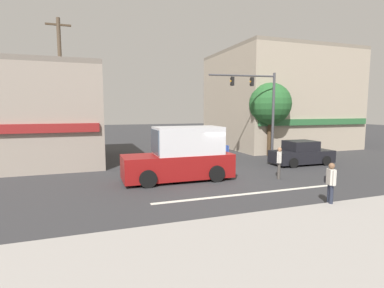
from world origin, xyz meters
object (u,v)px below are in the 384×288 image
pedestrian_mid_crossing (224,153)px  sedan_waiting_far (200,146)px  sedan_crossing_leftbound (301,154)px  pedestrian_far_side (279,161)px  pedestrian_foreground_with_bag (331,182)px  street_tree (270,104)px  utility_pole_near_left (62,93)px  box_truck_approaching_near (182,156)px  traffic_light_mast (261,102)px

pedestrian_mid_crossing → sedan_waiting_far: bearing=83.5°
sedan_crossing_leftbound → pedestrian_far_side: size_ratio=2.47×
sedan_crossing_leftbound → pedestrian_foreground_with_bag: bearing=-122.9°
street_tree → pedestrian_far_side: 8.70m
utility_pole_near_left → street_tree: bearing=1.9°
pedestrian_mid_crossing → utility_pole_near_left: bearing=161.9°
box_truck_approaching_near → pedestrian_mid_crossing: (3.40, 2.03, -0.30)m
sedan_waiting_far → traffic_light_mast: bearing=-53.7°
pedestrian_far_side → sedan_crossing_leftbound: bearing=37.8°
sedan_waiting_far → pedestrian_foreground_with_bag: 14.02m
traffic_light_mast → pedestrian_mid_crossing: 5.26m
street_tree → utility_pole_near_left: 14.89m
traffic_light_mast → sedan_waiting_far: bearing=126.3°
utility_pole_near_left → sedan_crossing_leftbound: (14.69, -3.51, -3.90)m
sedan_crossing_leftbound → sedan_waiting_far: (-4.73, 6.47, 0.00)m
traffic_light_mast → pedestrian_mid_crossing: bearing=-153.0°
sedan_waiting_far → pedestrian_mid_crossing: size_ratio=2.52×
box_truck_approaching_near → sedan_waiting_far: 9.03m
street_tree → pedestrian_mid_crossing: size_ratio=3.41×
traffic_light_mast → street_tree: bearing=41.1°
box_truck_approaching_near → pedestrian_foreground_with_bag: 7.16m
box_truck_approaching_near → pedestrian_mid_crossing: 3.97m
sedan_crossing_leftbound → sedan_waiting_far: size_ratio=0.98×
street_tree → sedan_waiting_far: size_ratio=1.36×
sedan_crossing_leftbound → pedestrian_mid_crossing: pedestrian_mid_crossing is taller
traffic_light_mast → sedan_crossing_leftbound: 4.52m
utility_pole_near_left → pedestrian_far_side: size_ratio=5.34×
sedan_crossing_leftbound → sedan_waiting_far: 8.02m
sedan_crossing_leftbound → pedestrian_mid_crossing: (-5.41, 0.47, 0.24)m
sedan_crossing_leftbound → pedestrian_mid_crossing: bearing=175.0°
pedestrian_foreground_with_bag → box_truck_approaching_near: bearing=123.3°
pedestrian_foreground_with_bag → pedestrian_far_side: (0.97, 4.51, -0.00)m
utility_pole_near_left → box_truck_approaching_near: bearing=-40.8°
utility_pole_near_left → pedestrian_foreground_with_bag: utility_pole_near_left is taller
street_tree → pedestrian_mid_crossing: 7.30m
street_tree → sedan_waiting_far: bearing=153.3°
box_truck_approaching_near → sedan_crossing_leftbound: bearing=10.1°
pedestrian_mid_crossing → pedestrian_far_side: bearing=-66.8°
sedan_waiting_far → pedestrian_foreground_with_bag: size_ratio=2.52×
street_tree → pedestrian_far_side: bearing=-120.2°
traffic_light_mast → box_truck_approaching_near: (-7.10, -3.92, -2.92)m
pedestrian_foreground_with_bag → pedestrian_mid_crossing: size_ratio=1.00×
sedan_waiting_far → box_truck_approaching_near: bearing=-116.9°
street_tree → box_truck_approaching_near: street_tree is taller
box_truck_approaching_near → street_tree: bearing=31.8°
street_tree → sedan_crossing_leftbound: street_tree is taller
sedan_crossing_leftbound → box_truck_approaching_near: (-8.81, -1.56, 0.54)m
street_tree → pedestrian_foreground_with_bag: size_ratio=3.41×
sedan_crossing_leftbound → sedan_waiting_far: same height
pedestrian_mid_crossing → pedestrian_far_side: 3.81m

